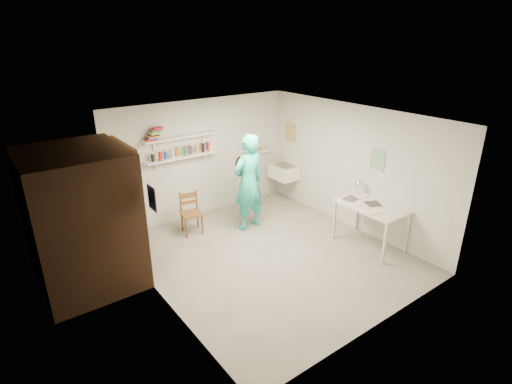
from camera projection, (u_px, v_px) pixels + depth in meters
floor at (270, 255)px, 6.95m from camera, size 4.00×4.50×0.02m
ceiling at (272, 117)px, 6.05m from camera, size 4.00×4.50×0.02m
wall_back at (202, 158)px, 8.18m from camera, size 4.00×0.02×2.40m
wall_front at (387, 246)px, 4.82m from camera, size 4.00×0.02×2.40m
wall_left at (154, 224)px, 5.39m from camera, size 0.02×4.50×2.40m
wall_right at (353, 168)px, 7.61m from camera, size 0.02×4.50×2.40m
doorway_recess at (130, 211)px, 6.26m from camera, size 0.02×0.90×2.00m
corridor_box at (82, 220)px, 5.84m from camera, size 1.40×1.50×2.10m
door_lintel at (123, 146)px, 5.88m from camera, size 0.06×1.05×0.10m
door_jamb_near at (143, 222)px, 5.89m from camera, size 0.06×0.10×2.00m
door_jamb_far at (120, 200)px, 6.64m from camera, size 0.06×0.10×2.00m
shelf_lower at (182, 157)px, 7.75m from camera, size 1.50×0.22×0.03m
shelf_upper at (181, 137)px, 7.61m from camera, size 1.50×0.22×0.03m
ledge_shelf at (257, 152)px, 8.89m from camera, size 0.70×0.14×0.03m
poster_left at (152, 198)px, 5.31m from camera, size 0.01×0.28×0.36m
poster_right_a at (290, 132)px, 8.81m from camera, size 0.01×0.34×0.42m
poster_right_b at (378, 160)px, 7.08m from camera, size 0.01×0.30×0.38m
belfast_sink at (284, 172)px, 8.92m from camera, size 0.48×0.60×0.30m
man at (248, 182)px, 7.59m from camera, size 0.73×0.52×1.89m
wall_clock at (243, 163)px, 7.65m from camera, size 0.34×0.07×0.34m
wooden_chair at (192, 214)px, 7.57m from camera, size 0.44×0.42×0.80m
work_table at (370, 226)px, 7.11m from camera, size 0.71×1.19×0.79m
desk_lamp at (359, 184)px, 7.35m from camera, size 0.15×0.15×0.15m
spray_cans at (182, 152)px, 7.72m from camera, size 1.32×0.06×0.17m
book_stack at (154, 134)px, 7.27m from camera, size 0.32×0.14×0.22m
ledge_pots at (257, 149)px, 8.87m from camera, size 0.48×0.07×0.09m
papers at (372, 205)px, 6.96m from camera, size 0.30×0.22×0.02m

